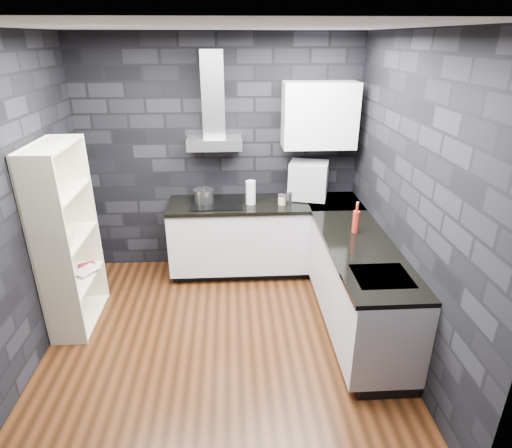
{
  "coord_description": "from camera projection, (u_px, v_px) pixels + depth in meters",
  "views": [
    {
      "loc": [
        0.13,
        -3.27,
        2.63
      ],
      "look_at": [
        0.35,
        0.45,
        1.0
      ],
      "focal_mm": 30.0,
      "sensor_mm": 36.0,
      "label": 1
    }
  ],
  "objects": [
    {
      "name": "ground",
      "position": [
        222.0,
        341.0,
        4.04
      ],
      "size": [
        3.2,
        3.2,
        0.0
      ],
      "primitive_type": "plane",
      "color": "#45220F"
    },
    {
      "name": "ceiling",
      "position": [
        209.0,
        26.0,
        2.95
      ],
      "size": [
        3.2,
        3.2,
        0.0
      ],
      "primitive_type": "plane",
      "rotation": [
        3.14,
        0.0,
        0.0
      ],
      "color": "silver"
    },
    {
      "name": "wall_back",
      "position": [
        220.0,
        157.0,
        4.98
      ],
      "size": [
        3.2,
        0.05,
        2.7
      ],
      "primitive_type": "cube",
      "color": "black",
      "rests_on": "ground"
    },
    {
      "name": "wall_front",
      "position": [
        207.0,
        334.0,
        2.01
      ],
      "size": [
        3.2,
        0.05,
        2.7
      ],
      "primitive_type": "cube",
      "color": "black",
      "rests_on": "ground"
    },
    {
      "name": "wall_left",
      "position": [
        12.0,
        212.0,
        3.41
      ],
      "size": [
        0.05,
        3.2,
        2.7
      ],
      "primitive_type": "cube",
      "color": "black",
      "rests_on": "ground"
    },
    {
      "name": "wall_right",
      "position": [
        411.0,
        204.0,
        3.58
      ],
      "size": [
        0.05,
        3.2,
        2.7
      ],
      "primitive_type": "cube",
      "color": "black",
      "rests_on": "ground"
    },
    {
      "name": "toekick_back",
      "position": [
        264.0,
        265.0,
        5.27
      ],
      "size": [
        2.18,
        0.5,
        0.1
      ],
      "primitive_type": "cube",
      "color": "black",
      "rests_on": "ground"
    },
    {
      "name": "toekick_right",
      "position": [
        359.0,
        325.0,
        4.18
      ],
      "size": [
        0.5,
        1.78,
        0.1
      ],
      "primitive_type": "cube",
      "color": "black",
      "rests_on": "ground"
    },
    {
      "name": "counter_back_cab",
      "position": [
        264.0,
        235.0,
        5.06
      ],
      "size": [
        2.2,
        0.6,
        0.76
      ],
      "primitive_type": "cube",
      "color": "silver",
      "rests_on": "ground"
    },
    {
      "name": "counter_right_cab",
      "position": [
        359.0,
        287.0,
        4.0
      ],
      "size": [
        0.6,
        1.8,
        0.76
      ],
      "primitive_type": "cube",
      "color": "silver",
      "rests_on": "ground"
    },
    {
      "name": "counter_back_top",
      "position": [
        265.0,
        204.0,
        4.89
      ],
      "size": [
        2.2,
        0.62,
        0.04
      ],
      "primitive_type": "cube",
      "color": "black",
      "rests_on": "counter_back_cab"
    },
    {
      "name": "counter_right_top",
      "position": [
        362.0,
        249.0,
        3.84
      ],
      "size": [
        0.62,
        1.8,
        0.04
      ],
      "primitive_type": "cube",
      "color": "black",
      "rests_on": "counter_right_cab"
    },
    {
      "name": "counter_corner_top",
      "position": [
        334.0,
        202.0,
        4.94
      ],
      "size": [
        0.62,
        0.62,
        0.04
      ],
      "primitive_type": "cube",
      "color": "black",
      "rests_on": "counter_right_cab"
    },
    {
      "name": "hood_body",
      "position": [
        215.0,
        143.0,
        4.72
      ],
      "size": [
        0.6,
        0.34,
        0.12
      ],
      "primitive_type": "cube",
      "color": "silver",
      "rests_on": "wall_back"
    },
    {
      "name": "hood_chimney",
      "position": [
        213.0,
        94.0,
        4.58
      ],
      "size": [
        0.24,
        0.2,
        0.9
      ],
      "primitive_type": "cube",
      "color": "silver",
      "rests_on": "hood_body"
    },
    {
      "name": "upper_cabinet",
      "position": [
        319.0,
        115.0,
        4.66
      ],
      "size": [
        0.8,
        0.35,
        0.7
      ],
      "primitive_type": "cube",
      "color": "silver",
      "rests_on": "wall_back"
    },
    {
      "name": "cooktop",
      "position": [
        217.0,
        202.0,
        4.86
      ],
      "size": [
        0.58,
        0.5,
        0.01
      ],
      "primitive_type": "cube",
      "color": "black",
      "rests_on": "counter_back_top"
    },
    {
      "name": "sink_rim",
      "position": [
        382.0,
        276.0,
        3.38
      ],
      "size": [
        0.44,
        0.4,
        0.01
      ],
      "primitive_type": "cube",
      "color": "silver",
      "rests_on": "counter_right_top"
    },
    {
      "name": "pot",
      "position": [
        204.0,
        196.0,
        4.85
      ],
      "size": [
        0.25,
        0.25,
        0.13
      ],
      "primitive_type": "cylinder",
      "rotation": [
        0.0,
        0.0,
        -0.17
      ],
      "color": "silver",
      "rests_on": "cooktop"
    },
    {
      "name": "glass_vase",
      "position": [
        251.0,
        193.0,
        4.79
      ],
      "size": [
        0.12,
        0.12,
        0.27
      ],
      "primitive_type": "cylinder",
      "rotation": [
        0.0,
        0.0,
        0.06
      ],
      "color": "silver",
      "rests_on": "counter_back_top"
    },
    {
      "name": "storage_jar",
      "position": [
        282.0,
        200.0,
        4.8
      ],
      "size": [
        0.08,
        0.08,
        0.1
      ],
      "primitive_type": "cylinder",
      "rotation": [
        0.0,
        0.0,
        -0.01
      ],
      "color": "tan",
      "rests_on": "counter_back_top"
    },
    {
      "name": "utensil_crock",
      "position": [
        289.0,
        196.0,
        4.89
      ],
      "size": [
        0.11,
        0.11,
        0.13
      ],
      "primitive_type": "cylinder",
      "rotation": [
        0.0,
        0.0,
        -0.08
      ],
      "color": "silver",
      "rests_on": "counter_back_top"
    },
    {
      "name": "appliance_garage",
      "position": [
        308.0,
        180.0,
        4.9
      ],
      "size": [
        0.5,
        0.43,
        0.42
      ],
      "primitive_type": "cube",
      "rotation": [
        0.0,
        0.0,
        -0.28
      ],
      "color": "#A1A2A7",
      "rests_on": "counter_back_top"
    },
    {
      "name": "red_bottle",
      "position": [
        356.0,
        222.0,
        4.09
      ],
      "size": [
        0.07,
        0.07,
        0.22
      ],
      "primitive_type": "cylinder",
      "rotation": [
        0.0,
        0.0,
        -0.13
      ],
      "color": "maroon",
      "rests_on": "counter_right_top"
    },
    {
      "name": "bookshelf",
      "position": [
        67.0,
        239.0,
        3.99
      ],
      "size": [
        0.44,
        0.84,
        1.8
      ],
      "primitive_type": "cube",
      "rotation": [
        0.0,
        0.0,
        -0.13
      ],
      "color": "beige",
      "rests_on": "ground"
    },
    {
      "name": "fruit_bowl",
      "position": [
        62.0,
        241.0,
        3.87
      ],
      "size": [
        0.28,
        0.28,
        0.06
      ],
      "primitive_type": "imported",
      "rotation": [
        0.0,
        0.0,
        0.27
      ],
      "color": "white",
      "rests_on": "bookshelf"
    },
    {
      "name": "book_red",
      "position": [
        78.0,
        261.0,
        4.29
      ],
      "size": [
        0.15,
        0.1,
        0.22
      ],
      "primitive_type": "imported",
      "rotation": [
        0.0,
        0.0,
        0.52
      ],
      "color": "maroon",
      "rests_on": "bookshelf"
    },
    {
      "name": "book_second",
      "position": [
        79.0,
        259.0,
        4.28
      ],
      "size": [
        0.15,
        0.11,
        0.24
      ],
      "primitive_type": "imported",
      "rotation": [
        0.0,
        0.0,
        -0.58
      ],
      "color": "#B2B2B2",
      "rests_on": "bookshelf"
    }
  ]
}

